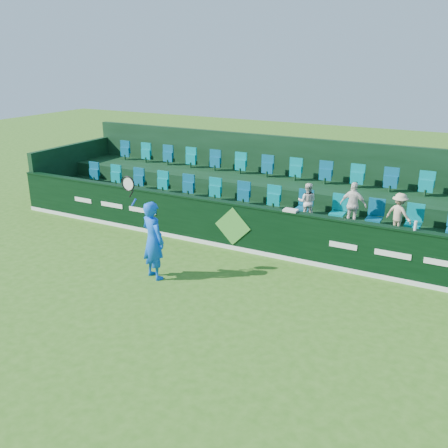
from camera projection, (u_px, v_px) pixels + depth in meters
The scene contains 13 objects.
ground at pixel (151, 309), 10.81m from camera, with size 60.00×60.00×0.00m, color #306417.
sponsor_hoarding at pixel (235, 226), 13.92m from camera, with size 16.00×0.25×1.35m.
stand_tier_front at pixel (251, 224), 14.93m from camera, with size 16.00×2.00×0.80m, color black.
stand_tier_back at pixel (276, 200), 16.43m from camera, with size 16.00×1.80×1.30m, color black.
stand_rear at pixel (281, 181), 16.62m from camera, with size 16.00×4.10×2.60m.
seat_row_front at pixel (257, 198), 15.03m from camera, with size 13.50×0.50×0.60m, color #0A5776.
seat_row_back at pixel (280, 170), 16.37m from camera, with size 13.50×0.50×0.60m, color #0A5776.
tennis_player at pixel (153, 240), 12.03m from camera, with size 1.25×0.67×2.60m.
spectator_left at pixel (307, 202), 13.88m from camera, with size 0.52×0.40×1.06m, color silver.
spectator_middle at pixel (353, 205), 13.28m from camera, with size 0.72×0.30×1.24m, color white.
spectator_right at pixel (399, 214), 12.78m from camera, with size 0.71×0.41×1.09m, color #CAB48E.
towel at pixel (291, 210), 12.96m from camera, with size 0.36×0.24×0.05m, color silver.
drinks_bottle at pixel (415, 226), 11.56m from camera, with size 0.07×0.07×0.22m, color silver.
Camera 1 is at (5.94, -7.72, 5.28)m, focal length 40.00 mm.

